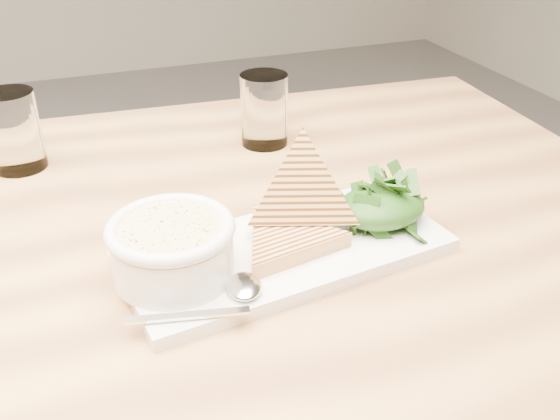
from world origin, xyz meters
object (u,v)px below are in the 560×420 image
object	(u,v)px
platter	(286,251)
glass_far	(264,110)
table_top	(151,258)
soup_bowl	(173,254)
glass_near	(14,131)

from	to	relation	value
platter	glass_far	world-z (taller)	glass_far
table_top	soup_bowl	bearing A→B (deg)	-82.59
table_top	platter	xyz separation A→B (m)	(0.14, -0.08, 0.03)
table_top	glass_near	bearing A→B (deg)	117.09
table_top	soup_bowl	world-z (taller)	soup_bowl
table_top	glass_near	distance (m)	0.31
table_top	platter	bearing A→B (deg)	-30.30
soup_bowl	glass_far	distance (m)	0.38
platter	soup_bowl	bearing A→B (deg)	-175.65
glass_far	soup_bowl	bearing A→B (deg)	-123.59
soup_bowl	glass_far	xyz separation A→B (m)	(0.21, 0.31, 0.01)
glass_far	table_top	bearing A→B (deg)	-134.70
glass_near	glass_far	bearing A→B (deg)	-6.86
soup_bowl	glass_far	bearing A→B (deg)	56.41
platter	glass_far	xyz separation A→B (m)	(0.08, 0.30, 0.05)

